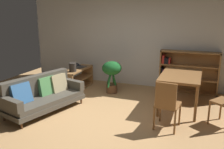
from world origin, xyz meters
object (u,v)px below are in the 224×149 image
bookshelf (186,72)px  dining_chair_near (167,103)px  fabric_couch (42,94)px  dining_table (181,78)px  media_console (78,79)px  potted_floor_plant (112,72)px  desk_speaker (73,67)px  open_laptop (78,66)px

bookshelf → dining_chair_near: bearing=-92.9°
fabric_couch → dining_table: 3.08m
media_console → fabric_couch: bearing=-88.7°
potted_floor_plant → dining_chair_near: dining_chair_near is taller
fabric_couch → media_console: size_ratio=1.56×
bookshelf → desk_speaker: bearing=-157.0°
dining_table → bookshelf: 1.28m
open_laptop → desk_speaker: desk_speaker is taller
potted_floor_plant → bookshelf: (1.82, 0.84, -0.03)m
media_console → bookshelf: (2.85, 0.85, 0.27)m
fabric_couch → dining_table: bearing=23.9°
open_laptop → potted_floor_plant: 1.12m
desk_speaker → dining_chair_near: dining_chair_near is taller
desk_speaker → bookshelf: size_ratio=0.15×
open_laptop → dining_table: (2.92, -0.62, 0.11)m
desk_speaker → dining_chair_near: 2.96m
media_console → dining_table: dining_table is taller
fabric_couch → open_laptop: (-0.12, 1.86, 0.23)m
dining_table → dining_chair_near: dining_chair_near is taller
open_laptop → fabric_couch: bearing=-86.3°
media_console → desk_speaker: size_ratio=5.27×
desk_speaker → potted_floor_plant: size_ratio=0.27×
open_laptop → media_console: bearing=-67.7°
dining_table → bookshelf: (0.01, 1.27, -0.16)m
potted_floor_plant → dining_table: potted_floor_plant is taller
dining_chair_near → bookshelf: bearing=87.1°
dining_chair_near → desk_speaker: bearing=154.7°
dining_table → dining_chair_near: 1.20m
media_console → dining_table: (2.84, -0.42, 0.42)m
potted_floor_plant → desk_speaker: bearing=-160.5°
open_laptop → desk_speaker: size_ratio=1.96×
dining_chair_near → media_console: bearing=149.6°
desk_speaker → bookshelf: 3.04m
dining_chair_near → fabric_couch: bearing=-178.6°
fabric_couch → dining_chair_near: size_ratio=2.03×
media_console → bookshelf: bookshelf is taller
media_console → open_laptop: size_ratio=2.69×
fabric_couch → dining_chair_near: 2.69m
fabric_couch → media_console: (-0.04, 1.67, -0.08)m
media_console → open_laptop: open_laptop is taller
fabric_couch → potted_floor_plant: size_ratio=2.20×
fabric_couch → dining_table: (2.80, 1.24, 0.34)m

